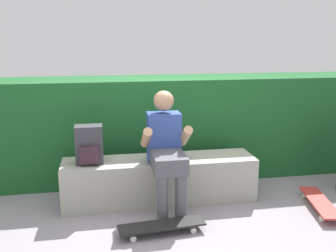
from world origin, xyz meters
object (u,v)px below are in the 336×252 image
object	(u,v)px
person_skater	(166,147)
backpack_on_bench	(89,145)
skateboard_near_person	(162,226)
skateboard_beside_bench	(320,202)
bench_main	(160,180)

from	to	relation	value
person_skater	backpack_on_bench	bearing A→B (deg)	164.74
skateboard_near_person	skateboard_beside_bench	bearing A→B (deg)	7.03
skateboard_beside_bench	backpack_on_bench	distance (m)	2.48
bench_main	skateboard_near_person	size ratio (longest dim) A/B	2.54
skateboard_beside_bench	backpack_on_bench	world-z (taller)	backpack_on_bench
backpack_on_bench	skateboard_beside_bench	bearing A→B (deg)	-12.11
skateboard_near_person	skateboard_beside_bench	world-z (taller)	same
backpack_on_bench	person_skater	bearing A→B (deg)	-15.26
bench_main	backpack_on_bench	bearing A→B (deg)	-179.27
person_skater	skateboard_beside_bench	world-z (taller)	person_skater
person_skater	skateboard_near_person	bearing A→B (deg)	-104.29
skateboard_beside_bench	skateboard_near_person	bearing A→B (deg)	-172.97
bench_main	person_skater	bearing A→B (deg)	-81.24
skateboard_beside_bench	backpack_on_bench	bearing A→B (deg)	167.89
bench_main	person_skater	world-z (taller)	person_skater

